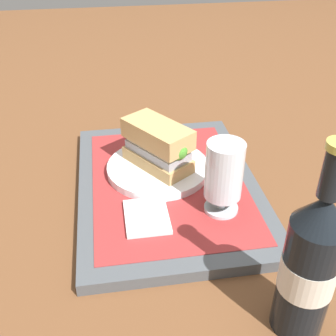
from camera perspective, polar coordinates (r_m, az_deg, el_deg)
ground_plane at (r=0.78m, az=0.00°, el=-3.09°), size 3.00×3.00×0.00m
tray at (r=0.77m, az=0.00°, el=-2.49°), size 0.44×0.32×0.02m
placemat at (r=0.76m, az=0.00°, el=-1.84°), size 0.38×0.27×0.00m
plate at (r=0.79m, az=-1.36°, el=0.00°), size 0.19×0.19×0.01m
sandwich at (r=0.76m, az=-1.24°, el=3.07°), size 0.14×0.13×0.08m
beer_glass at (r=0.66m, az=7.57°, el=-0.97°), size 0.06×0.06×0.12m
napkin_folded at (r=0.68m, az=-2.90°, el=-6.60°), size 0.09×0.07×0.01m
beer_bottle at (r=0.52m, az=18.64°, el=-12.36°), size 0.07×0.07×0.27m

